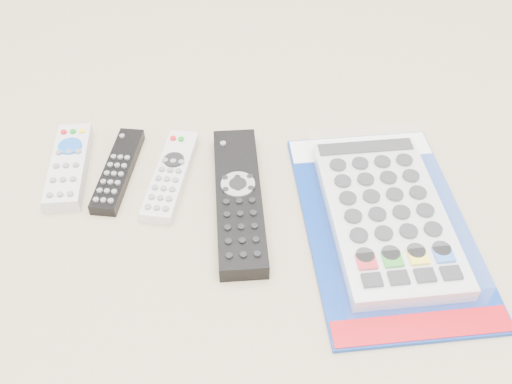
# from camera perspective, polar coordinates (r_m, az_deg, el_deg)

# --- Properties ---
(remote_small_grey) EXTENTS (0.08, 0.17, 0.03)m
(remote_small_grey) POSITION_cam_1_polar(r_m,az_deg,el_deg) (0.88, -18.20, 2.51)
(remote_small_grey) COLOR silver
(remote_small_grey) RESTS_ON ground
(remote_slim_black) EXTENTS (0.04, 0.17, 0.02)m
(remote_slim_black) POSITION_cam_1_polar(r_m,az_deg,el_deg) (0.86, -13.63, 2.13)
(remote_slim_black) COLOR black
(remote_slim_black) RESTS_ON ground
(remote_silver_dvd) EXTENTS (0.06, 0.18, 0.02)m
(remote_silver_dvd) POSITION_cam_1_polar(r_m,az_deg,el_deg) (0.84, -8.53, 1.70)
(remote_silver_dvd) COLOR silver
(remote_silver_dvd) RESTS_ON ground
(remote_large_black) EXTENTS (0.10, 0.27, 0.03)m
(remote_large_black) POSITION_cam_1_polar(r_m,az_deg,el_deg) (0.79, -1.74, -0.64)
(remote_large_black) COLOR black
(remote_large_black) RESTS_ON ground
(jumbo_remote_packaged) EXTENTS (0.28, 0.39, 0.05)m
(jumbo_remote_packaged) POSITION_cam_1_polar(r_m,az_deg,el_deg) (0.78, 12.93, -2.05)
(jumbo_remote_packaged) COLOR navy
(jumbo_remote_packaged) RESTS_ON ground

